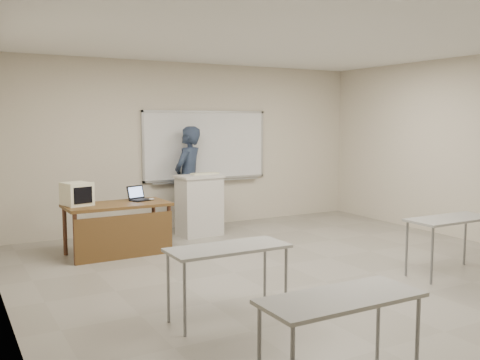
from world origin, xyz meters
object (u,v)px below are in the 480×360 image
keyboard (205,174)px  presenter (188,178)px  whiteboard (206,146)px  podium (199,205)px  laptop (140,197)px  crt_monitor (76,194)px  instructor_desk (119,218)px  mouse (152,199)px

keyboard → presenter: 0.48m
presenter → keyboard: bearing=66.6°
whiteboard → presenter: (-0.46, -0.23, -0.55)m
podium → laptop: (-1.20, -0.45, 0.29)m
crt_monitor → laptop: bearing=-11.7°
crt_monitor → laptop: crt_monitor is taller
podium → presenter: 0.67m
crt_monitor → instructor_desk: bearing=-36.7°
whiteboard → laptop: whiteboard is taller
laptop → keyboard: 1.47m
whiteboard → laptop: size_ratio=8.42×
crt_monitor → mouse: size_ratio=4.56×
whiteboard → presenter: whiteboard is taller
whiteboard → mouse: size_ratio=27.75×
podium → keyboard: (0.15, 0.08, 0.53)m
crt_monitor → keyboard: bearing=0.2°
laptop → keyboard: size_ratio=0.60×
whiteboard → podium: 1.33m
mouse → keyboard: bearing=48.3°
instructor_desk → laptop: (0.40, 0.26, 0.25)m
instructor_desk → crt_monitor: size_ratio=3.66×
whiteboard → laptop: 2.20m
podium → laptop: podium is taller
podium → laptop: size_ratio=3.50×
laptop → mouse: laptop is taller
podium → laptop: 1.31m
instructor_desk → podium: podium is taller
presenter → instructor_desk: bearing=0.1°
keyboard → presenter: (-0.11, 0.45, -0.12)m
crt_monitor → presenter: size_ratio=0.22×
presenter → podium: bearing=48.7°
presenter → laptop: bearing=1.2°
whiteboard → crt_monitor: 2.98m
crt_monitor → mouse: (1.10, -0.08, -0.15)m
instructor_desk → mouse: (0.55, 0.16, 0.22)m
podium → laptop: bearing=-162.0°
whiteboard → crt_monitor: size_ratio=6.08×
laptop → presenter: (1.24, 0.98, 0.13)m
laptop → presenter: 1.58m
instructor_desk → crt_monitor: (-0.55, 0.24, 0.36)m
instructor_desk → laptop: laptop is taller
instructor_desk → laptop: size_ratio=5.07×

